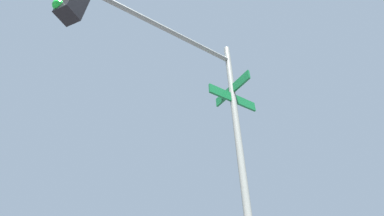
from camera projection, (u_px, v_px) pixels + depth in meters
traffic_signal_near at (168, 84)px, 4.10m from camera, size 2.38×3.17×6.10m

